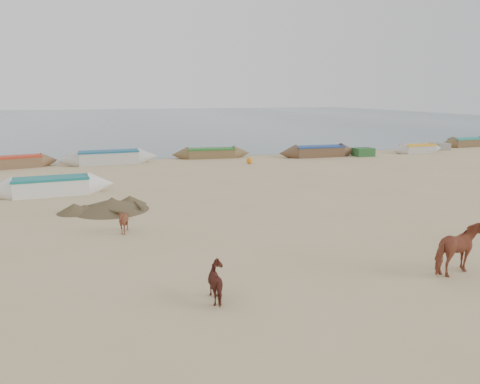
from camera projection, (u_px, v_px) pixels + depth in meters
name	position (u px, v px, depth m)	size (l,w,h in m)	color
ground	(275.00, 246.00, 15.42)	(140.00, 140.00, 0.00)	tan
sea	(124.00, 119.00, 92.13)	(160.00, 160.00, 0.00)	slate
cow_adult	(461.00, 250.00, 12.84)	(0.78, 1.70, 1.44)	brown
calf_front	(123.00, 221.00, 16.65)	(0.73, 0.82, 0.90)	#562A1B
calf_right	(220.00, 282.00, 11.30)	(0.90, 0.77, 0.91)	#59261C
near_canoe	(51.00, 186.00, 23.02)	(5.99, 1.33, 0.88)	white
debris_pile	(111.00, 205.00, 20.07)	(3.21, 3.21, 0.47)	brown
waterline_canoes	(181.00, 155.00, 34.74)	(58.84, 4.59, 0.96)	brown
beach_clutter	(235.00, 156.00, 35.02)	(47.45, 5.03, 0.64)	#2D612C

